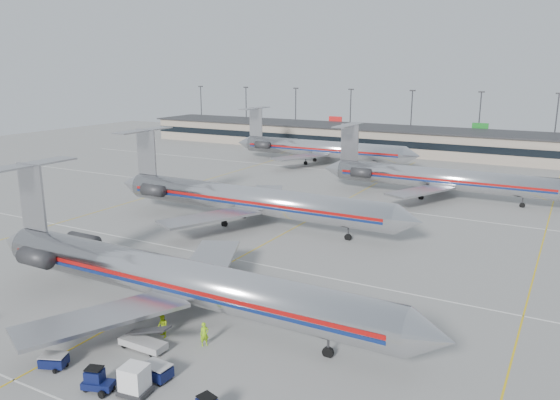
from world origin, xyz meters
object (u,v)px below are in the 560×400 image
Objects in this scene: jet_foreground at (171,277)px; uld_container at (135,380)px; jet_second_row at (246,199)px; belt_loader at (144,342)px; tug_center at (97,381)px.

uld_container is at bearing -62.09° from jet_foreground.
belt_loader is (11.71, -33.27, -2.93)m from jet_second_row.
uld_container reaches higher than tug_center.
uld_container is (2.51, 0.95, 0.28)m from tug_center.
jet_second_row reaches higher than tug_center.
tug_center is at bearing -78.77° from belt_loader.
belt_loader is at bearing -71.01° from jet_foreground.
jet_foreground is 29.10m from jet_second_row.
tug_center is (3.12, -11.58, -2.76)m from jet_foreground.
belt_loader is at bearing -70.61° from jet_second_row.
jet_foreground is 12.29m from uld_container.
jet_second_row is at bearing 89.95° from tug_center.
uld_container is 6.02m from belt_loader.
jet_second_row is 35.40m from belt_loader.
belt_loader is (-3.62, 4.79, -0.39)m from uld_container.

